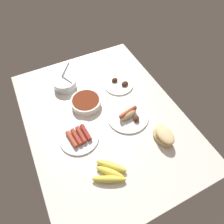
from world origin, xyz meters
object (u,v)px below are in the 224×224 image
(bowl_coleslaw, at_px, (65,83))
(plate_sausages, at_px, (79,137))
(plate_hotdog_assembled, at_px, (128,115))
(plate_grilled_meat, at_px, (119,84))
(bread_stack, at_px, (164,136))
(banana_bunch, at_px, (110,172))
(bowl_chili, at_px, (86,102))

(bowl_coleslaw, bearing_deg, plate_sausages, 172.25)
(plate_sausages, bearing_deg, plate_hotdog_assembled, -88.69)
(plate_grilled_meat, bearing_deg, bowl_coleslaw, 66.19)
(plate_hotdog_assembled, relative_size, plate_sausages, 1.13)
(bowl_coleslaw, distance_m, plate_grilled_meat, 0.37)
(plate_hotdog_assembled, distance_m, bread_stack, 0.24)
(bread_stack, height_order, banana_bunch, bread_stack)
(bowl_coleslaw, xyz_separation_m, bowl_chili, (-0.21, -0.07, -0.01))
(banana_bunch, bearing_deg, plate_sausages, 14.45)
(bowl_chili, bearing_deg, plate_grilled_meat, -76.50)
(plate_hotdog_assembled, bearing_deg, bread_stack, -155.72)
(bowl_coleslaw, bearing_deg, bowl_chili, -161.90)
(banana_bunch, height_order, plate_grilled_meat, banana_bunch)
(bowl_coleslaw, height_order, banana_bunch, bowl_coleslaw)
(bowl_coleslaw, bearing_deg, plate_hotdog_assembled, -147.56)
(plate_sausages, bearing_deg, bowl_chili, -31.37)
(bowl_coleslaw, relative_size, bowl_chili, 0.85)
(plate_hotdog_assembled, relative_size, banana_bunch, 1.30)
(plate_hotdog_assembled, bearing_deg, banana_bunch, 137.08)
(banana_bunch, distance_m, bowl_chili, 0.47)
(plate_hotdog_assembled, bearing_deg, bowl_chili, 43.92)
(plate_hotdog_assembled, distance_m, plate_grilled_meat, 0.27)
(plate_hotdog_assembled, height_order, bread_stack, bread_stack)
(banana_bunch, bearing_deg, bowl_coleslaw, 0.90)
(plate_sausages, distance_m, banana_bunch, 0.27)
(bread_stack, height_order, plate_grilled_meat, bread_stack)
(plate_hotdog_assembled, xyz_separation_m, plate_grilled_meat, (0.26, -0.07, -0.01))
(plate_sausages, distance_m, plate_grilled_meat, 0.47)
(plate_sausages, xyz_separation_m, bowl_coleslaw, (0.42, -0.06, 0.02))
(bread_stack, relative_size, banana_bunch, 0.75)
(bread_stack, distance_m, plate_sausages, 0.47)
(bowl_chili, bearing_deg, plate_sausages, 148.63)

